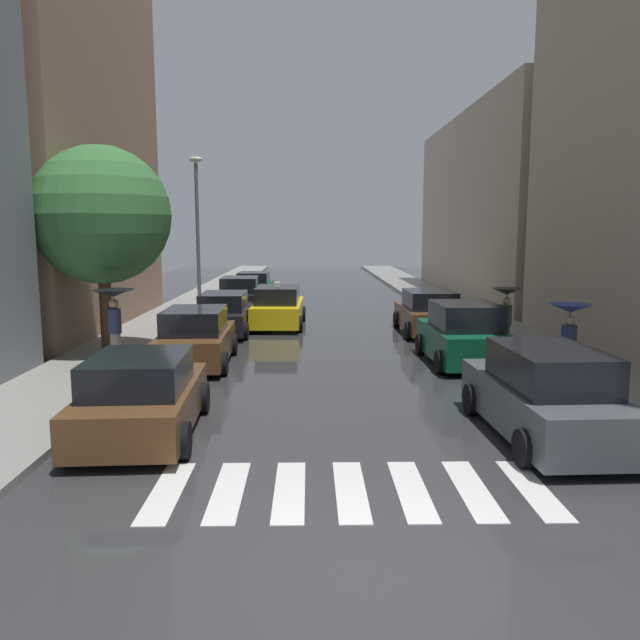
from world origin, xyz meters
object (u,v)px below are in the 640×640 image
at_px(parked_car_left_nearest, 142,397).
at_px(pedestrian_foreground, 114,308).
at_px(parked_car_right_third, 428,313).
at_px(street_tree_left, 101,216).
at_px(parked_car_left_second, 196,339).
at_px(lamp_post_left, 197,224).
at_px(parked_car_right_nearest, 545,396).
at_px(pedestrian_near_tree, 569,326).
at_px(parked_car_left_third, 224,314).
at_px(pedestrian_by_kerb, 506,307).
at_px(parked_car_left_fifth, 254,286).
at_px(taxi_midroad, 278,308).
at_px(parked_car_left_fourth, 240,296).
at_px(parked_car_right_second, 464,336).

bearing_deg(parked_car_left_nearest, pedestrian_foreground, 18.88).
bearing_deg(parked_car_right_third, street_tree_left, 110.91).
bearing_deg(pedestrian_foreground, parked_car_left_second, -128.97).
distance_m(parked_car_right_third, lamp_post_left, 11.15).
height_order(parked_car_right_nearest, pedestrian_near_tree, pedestrian_near_tree).
bearing_deg(parked_car_left_third, pedestrian_foreground, 159.51).
bearing_deg(pedestrian_foreground, pedestrian_by_kerb, -133.61).
xyz_separation_m(parked_car_right_nearest, parked_car_right_third, (0.14, 11.91, -0.04)).
bearing_deg(lamp_post_left, parked_car_left_third, -70.02).
relative_size(parked_car_left_fifth, taxi_midroad, 0.90).
height_order(parked_car_left_second, parked_car_left_fourth, parked_car_left_fourth).
xyz_separation_m(parked_car_left_fourth, parked_car_right_third, (7.70, -6.03, -0.03)).
bearing_deg(parked_car_left_nearest, parked_car_right_nearest, -94.80).
relative_size(pedestrian_foreground, street_tree_left, 0.34).
xyz_separation_m(parked_car_left_second, pedestrian_near_tree, (9.42, -2.96, 0.79)).
distance_m(parked_car_left_fifth, street_tree_left, 16.80).
bearing_deg(pedestrian_by_kerb, lamp_post_left, -76.31).
relative_size(parked_car_left_third, pedestrian_near_tree, 2.31).
height_order(parked_car_right_nearest, lamp_post_left, lamp_post_left).
distance_m(parked_car_left_second, pedestrian_near_tree, 9.91).
bearing_deg(parked_car_left_nearest, parked_car_left_fourth, -2.21).
distance_m(parked_car_left_fourth, parked_car_right_second, 13.78).
height_order(parked_car_left_fourth, parked_car_right_second, parked_car_right_second).
bearing_deg(parked_car_left_third, parked_car_left_fourth, -0.09).
height_order(pedestrian_near_tree, lamp_post_left, lamp_post_left).
xyz_separation_m(parked_car_left_second, pedestrian_foreground, (-2.12, -0.51, 0.95)).
height_order(parked_car_left_fifth, street_tree_left, street_tree_left).
xyz_separation_m(taxi_midroad, pedestrian_foreground, (-4.10, -7.74, 0.95)).
bearing_deg(parked_car_right_nearest, pedestrian_by_kerb, -14.38).
relative_size(parked_car_left_second, taxi_midroad, 0.93).
bearing_deg(parked_car_left_fourth, parked_car_right_second, -147.69).
distance_m(parked_car_left_fifth, parked_car_right_third, 14.16).
bearing_deg(parked_car_left_fourth, pedestrian_foreground, 168.49).
relative_size(parked_car_right_third, pedestrian_near_tree, 2.23).
bearing_deg(parked_car_left_second, parked_car_left_fifth, -1.82).
distance_m(parked_car_left_nearest, parked_car_right_third, 13.87).
xyz_separation_m(taxi_midroad, street_tree_left, (-4.91, -5.94, 3.49)).
relative_size(parked_car_left_fourth, street_tree_left, 0.67).
xyz_separation_m(parked_car_right_second, taxi_midroad, (-5.68, 7.19, -0.06)).
bearing_deg(lamp_post_left, pedestrian_foreground, -92.11).
relative_size(parked_car_right_nearest, pedestrian_by_kerb, 2.35).
bearing_deg(street_tree_left, parked_car_left_second, -23.62).
height_order(parked_car_left_second, lamp_post_left, lamp_post_left).
distance_m(parked_car_left_second, parked_car_left_fifth, 17.42).
bearing_deg(pedestrian_by_kerb, parked_car_left_third, -61.39).
xyz_separation_m(parked_car_left_nearest, parked_car_left_fifth, (0.02, 23.60, -0.01)).
bearing_deg(pedestrian_near_tree, parked_car_left_fourth, -52.06).
height_order(parked_car_left_nearest, parked_car_right_second, parked_car_right_second).
xyz_separation_m(parked_car_left_third, pedestrian_foreground, (-2.17, -6.05, 0.99)).
bearing_deg(pedestrian_foreground, parked_car_right_second, -139.34).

